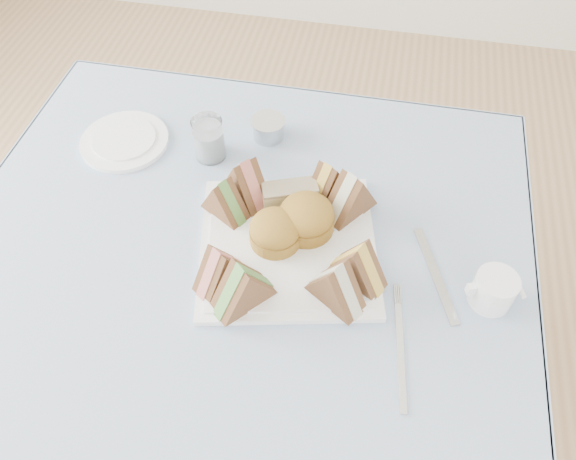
% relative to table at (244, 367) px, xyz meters
% --- Properties ---
extents(floor, '(4.00, 4.00, 0.00)m').
position_rel_table_xyz_m(floor, '(0.00, 0.00, -0.37)').
color(floor, '#9E7751').
rests_on(floor, ground).
extents(table, '(0.90, 0.90, 0.74)m').
position_rel_table_xyz_m(table, '(0.00, 0.00, 0.00)').
color(table, brown).
rests_on(table, floor).
extents(tablecloth, '(1.02, 1.02, 0.01)m').
position_rel_table_xyz_m(tablecloth, '(0.00, 0.00, 0.37)').
color(tablecloth, '#A1ADD2').
rests_on(tablecloth, table).
extents(serving_plate, '(0.36, 0.36, 0.01)m').
position_rel_table_xyz_m(serving_plate, '(0.09, 0.07, 0.38)').
color(serving_plate, white).
rests_on(serving_plate, tablecloth).
extents(sandwich_fl_a, '(0.09, 0.10, 0.08)m').
position_rel_table_xyz_m(sandwich_fl_a, '(-0.01, -0.03, 0.43)').
color(sandwich_fl_a, brown).
rests_on(sandwich_fl_a, serving_plate).
extents(sandwich_fl_b, '(0.11, 0.11, 0.09)m').
position_rel_table_xyz_m(sandwich_fl_b, '(0.04, -0.05, 0.43)').
color(sandwich_fl_b, brown).
rests_on(sandwich_fl_b, serving_plate).
extents(sandwich_fr_a, '(0.11, 0.09, 0.09)m').
position_rel_table_xyz_m(sandwich_fr_a, '(0.21, 0.02, 0.43)').
color(sandwich_fr_a, brown).
rests_on(sandwich_fr_a, serving_plate).
extents(sandwich_fr_b, '(0.11, 0.09, 0.09)m').
position_rel_table_xyz_m(sandwich_fr_b, '(0.18, -0.02, 0.43)').
color(sandwich_fr_b, brown).
rests_on(sandwich_fr_b, serving_plate).
extents(sandwich_bl_a, '(0.10, 0.08, 0.08)m').
position_rel_table_xyz_m(sandwich_bl_a, '(-0.04, 0.12, 0.43)').
color(sandwich_bl_a, brown).
rests_on(sandwich_bl_a, serving_plate).
extents(sandwich_bl_b, '(0.11, 0.10, 0.09)m').
position_rel_table_xyz_m(sandwich_bl_b, '(-0.01, 0.16, 0.43)').
color(sandwich_bl_b, brown).
rests_on(sandwich_bl_b, serving_plate).
extents(sandwich_br_a, '(0.10, 0.11, 0.09)m').
position_rel_table_xyz_m(sandwich_br_a, '(0.18, 0.16, 0.43)').
color(sandwich_br_a, brown).
rests_on(sandwich_br_a, serving_plate).
extents(sandwich_br_b, '(0.08, 0.10, 0.08)m').
position_rel_table_xyz_m(sandwich_br_b, '(0.13, 0.19, 0.43)').
color(sandwich_br_b, brown).
rests_on(sandwich_br_b, serving_plate).
extents(scone_left, '(0.10, 0.10, 0.06)m').
position_rel_table_xyz_m(scone_left, '(0.06, 0.07, 0.42)').
color(scone_left, '#A37A29').
rests_on(scone_left, serving_plate).
extents(scone_right, '(0.14, 0.14, 0.07)m').
position_rel_table_xyz_m(scone_right, '(0.11, 0.11, 0.42)').
color(scone_right, '#A37A29').
rests_on(scone_right, serving_plate).
extents(pastry_slice, '(0.11, 0.07, 0.05)m').
position_rel_table_xyz_m(pastry_slice, '(0.07, 0.16, 0.41)').
color(pastry_slice, beige).
rests_on(pastry_slice, serving_plate).
extents(side_plate, '(0.23, 0.23, 0.01)m').
position_rel_table_xyz_m(side_plate, '(-0.29, 0.27, 0.38)').
color(side_plate, white).
rests_on(side_plate, tablecloth).
extents(water_glass, '(0.08, 0.08, 0.09)m').
position_rel_table_xyz_m(water_glass, '(-0.11, 0.27, 0.42)').
color(water_glass, white).
rests_on(water_glass, tablecloth).
extents(tea_strainer, '(0.09, 0.09, 0.04)m').
position_rel_table_xyz_m(tea_strainer, '(-0.01, 0.34, 0.40)').
color(tea_strainer, '#BEBEBE').
rests_on(tea_strainer, tablecloth).
extents(knife, '(0.08, 0.19, 0.00)m').
position_rel_table_xyz_m(knife, '(0.34, 0.06, 0.38)').
color(knife, '#BEBEBE').
rests_on(knife, tablecloth).
extents(fork, '(0.03, 0.18, 0.00)m').
position_rel_table_xyz_m(fork, '(0.29, -0.10, 0.38)').
color(fork, '#BEBEBE').
rests_on(fork, tablecloth).
extents(creamer_jug, '(0.09, 0.09, 0.06)m').
position_rel_table_xyz_m(creamer_jug, '(0.43, 0.03, 0.41)').
color(creamer_jug, white).
rests_on(creamer_jug, tablecloth).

